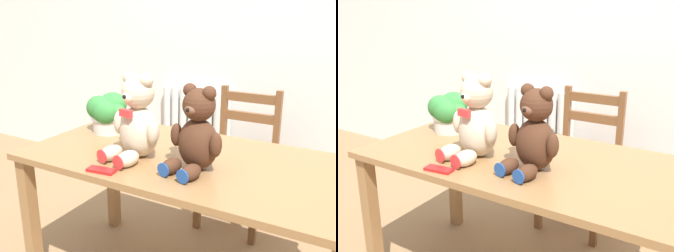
# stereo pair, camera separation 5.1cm
# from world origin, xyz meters

# --- Properties ---
(wall_back) EXTENTS (8.00, 0.04, 2.60)m
(wall_back) POSITION_xyz_m (0.00, 1.63, 1.30)
(wall_back) COLOR silver
(wall_back) RESTS_ON ground_plane
(radiator) EXTENTS (0.59, 0.10, 0.77)m
(radiator) POSITION_xyz_m (-0.52, 1.56, 0.35)
(radiator) COLOR silver
(radiator) RESTS_ON ground_plane
(dining_table) EXTENTS (1.47, 0.75, 0.72)m
(dining_table) POSITION_xyz_m (0.00, 0.38, 0.62)
(dining_table) COLOR olive
(dining_table) RESTS_ON ground_plane
(wooden_chair_behind) EXTENTS (0.41, 0.45, 0.87)m
(wooden_chair_behind) POSITION_xyz_m (-0.01, 1.19, 0.43)
(wooden_chair_behind) COLOR brown
(wooden_chair_behind) RESTS_ON ground_plane
(teddy_bear_left) EXTENTS (0.27, 0.29, 0.38)m
(teddy_bear_left) POSITION_xyz_m (-0.19, 0.27, 0.88)
(teddy_bear_left) COLOR beige
(teddy_bear_left) RESTS_ON dining_table
(teddy_bear_right) EXTENTS (0.25, 0.26, 0.35)m
(teddy_bear_right) POSITION_xyz_m (0.10, 0.27, 0.87)
(teddy_bear_right) COLOR #472819
(teddy_bear_right) RESTS_ON dining_table
(potted_plant) EXTENTS (0.23, 0.21, 0.21)m
(potted_plant) POSITION_xyz_m (-0.53, 0.49, 0.83)
(potted_plant) COLOR beige
(potted_plant) RESTS_ON dining_table
(chocolate_bar) EXTENTS (0.12, 0.06, 0.01)m
(chocolate_bar) POSITION_xyz_m (-0.22, 0.05, 0.73)
(chocolate_bar) COLOR red
(chocolate_bar) RESTS_ON dining_table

